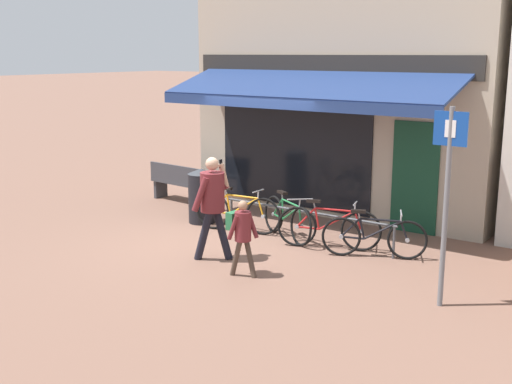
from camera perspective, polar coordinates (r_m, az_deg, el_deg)
name	(u,v)px	position (r m, az deg, el deg)	size (l,w,h in m)	color
ground_plane	(220,241)	(11.62, -3.19, -4.39)	(160.00, 160.00, 0.00)	brown
shop_front	(360,64)	(14.26, 9.22, 11.14)	(6.57, 4.49, 6.18)	tan
bike_rack_rail	(306,216)	(11.51, 4.47, -2.12)	(3.49, 0.04, 0.57)	#47494F
bicycle_orange	(237,212)	(12.14, -1.66, -1.81)	(1.73, 0.63, 0.85)	black
bicycle_green	(287,218)	(11.70, 2.76, -2.37)	(1.55, 0.87, 0.85)	black
bicycle_red	(328,227)	(11.17, 6.46, -3.13)	(1.74, 0.82, 0.86)	black
bicycle_black	(374,237)	(10.79, 10.42, -3.92)	(1.61, 0.84, 0.80)	black
pedestrian_adult	(213,197)	(10.38, -3.88, -0.49)	(0.56, 0.72, 1.72)	black
pedestrian_child	(241,229)	(9.64, -1.30, -3.30)	(0.49, 0.37, 1.19)	#47382D
litter_bin	(202,196)	(12.80, -4.86, -0.31)	(0.54, 0.54, 1.09)	black
parking_sign	(447,188)	(8.65, 16.62, 0.36)	(0.44, 0.07, 2.67)	slate
park_bench	(180,182)	(14.60, -6.82, 0.87)	(1.63, 0.56, 0.87)	#38383D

